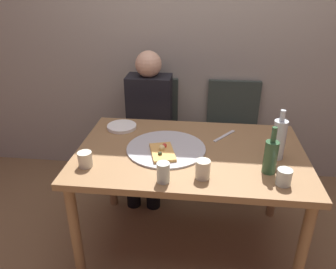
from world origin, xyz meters
name	(u,v)px	position (x,y,z in m)	size (l,w,h in m)	color
ground_plane	(187,243)	(0.00, 0.00, 0.00)	(8.00, 8.00, 0.00)	brown
back_wall	(199,29)	(0.00, 1.04, 1.30)	(6.00, 0.10, 2.60)	gray
dining_table	(190,163)	(0.00, 0.00, 0.66)	(1.37, 0.88, 0.74)	olive
pizza_tray	(166,148)	(-0.15, 0.00, 0.75)	(0.48, 0.48, 0.01)	#ADADB2
pizza_slice_last	(162,152)	(-0.16, -0.08, 0.76)	(0.19, 0.25, 0.05)	tan
wine_bottle	(271,156)	(0.43, -0.19, 0.84)	(0.07, 0.07, 0.27)	#2D5133
beer_bottle	(279,139)	(0.50, -0.03, 0.86)	(0.08, 0.08, 0.30)	#B2BCC1
tumbler_near	(85,159)	(-0.57, -0.24, 0.78)	(0.08, 0.08, 0.09)	beige
tumbler_far	(163,172)	(-0.12, -0.35, 0.79)	(0.07, 0.07, 0.11)	#B7C6BC
wine_glass	(203,169)	(0.08, -0.29, 0.79)	(0.08, 0.08, 0.10)	beige
short_glass	(284,177)	(0.49, -0.30, 0.78)	(0.08, 0.08, 0.09)	#B7C6BC
plate_stack	(122,127)	(-0.49, 0.27, 0.75)	(0.20, 0.20, 0.02)	white
table_knife	(224,136)	(0.21, 0.22, 0.74)	(0.22, 0.02, 0.01)	#B7B7BC
chair_left	(151,125)	(-0.38, 0.84, 0.51)	(0.44, 0.44, 0.90)	#2D3833
chair_right	(232,129)	(0.32, 0.84, 0.51)	(0.44, 0.44, 0.90)	#2D3833
guest_in_sweater	(148,118)	(-0.38, 0.69, 0.64)	(0.36, 0.56, 1.17)	black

